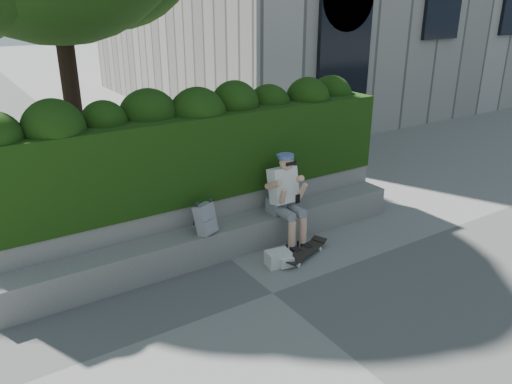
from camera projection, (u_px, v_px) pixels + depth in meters
ground at (273, 293)px, 6.24m from camera, size 80.00×80.00×0.00m
bench_ledge at (223, 239)px, 7.13m from camera, size 6.00×0.45×0.45m
planter_wall at (207, 218)px, 7.45m from camera, size 6.00×0.50×0.75m
hedge at (198, 152)px, 7.27m from camera, size 6.00×1.00×1.20m
person at (286, 196)px, 7.29m from camera, size 0.40×0.76×1.38m
skateboard at (304, 252)px, 7.09m from camera, size 0.87×0.50×0.09m
backpack_plaid at (206, 219)px, 6.74m from camera, size 0.32×0.26×0.41m
backpack_ground at (278, 258)px, 6.86m from camera, size 0.36×0.28×0.21m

